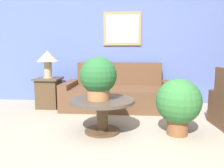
% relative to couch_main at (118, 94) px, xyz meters
% --- Properties ---
extents(ground_plane, '(20.00, 20.00, 0.00)m').
position_rel_couch_main_xyz_m(ground_plane, '(0.11, -2.11, -0.28)').
color(ground_plane, gray).
extents(wall_back, '(6.99, 0.09, 2.60)m').
position_rel_couch_main_xyz_m(wall_back, '(0.11, 0.55, 1.03)').
color(wall_back, '#5166A8').
rests_on(wall_back, ground_plane).
extents(couch_main, '(2.16, 1.00, 0.90)m').
position_rel_couch_main_xyz_m(couch_main, '(0.00, 0.00, 0.00)').
color(couch_main, brown).
rests_on(couch_main, ground_plane).
extents(coffee_table, '(0.90, 0.90, 0.47)m').
position_rel_couch_main_xyz_m(coffee_table, '(-0.14, -1.39, 0.06)').
color(coffee_table, '#4C3823').
rests_on(coffee_table, ground_plane).
extents(side_table, '(0.49, 0.49, 0.60)m').
position_rel_couch_main_xyz_m(side_table, '(-1.40, -0.11, 0.03)').
color(side_table, '#4C3823').
rests_on(side_table, ground_plane).
extents(table_lamp, '(0.42, 0.42, 0.54)m').
position_rel_couch_main_xyz_m(table_lamp, '(-1.40, -0.11, 0.71)').
color(table_lamp, tan).
rests_on(table_lamp, side_table).
extents(potted_plant_on_table, '(0.50, 0.50, 0.59)m').
position_rel_couch_main_xyz_m(potted_plant_on_table, '(-0.19, -1.42, 0.50)').
color(potted_plant_on_table, '#9E6B42').
rests_on(potted_plant_on_table, coffee_table).
extents(potted_plant_floor, '(0.61, 0.61, 0.77)m').
position_rel_couch_main_xyz_m(potted_plant_floor, '(0.89, -1.40, 0.16)').
color(potted_plant_floor, brown).
rests_on(potted_plant_floor, ground_plane).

